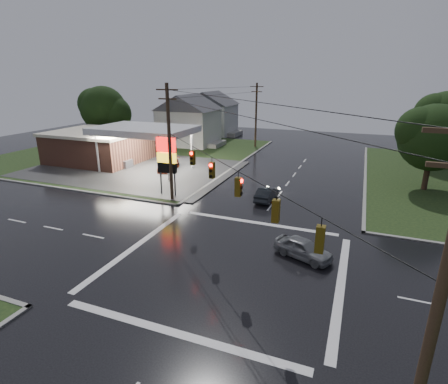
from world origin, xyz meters
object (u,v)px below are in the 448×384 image
(house_far, at_px, (211,113))
(car_north, at_px, (267,194))
(utility_pole_se, at_px, (437,310))
(gas_station, at_px, (105,144))
(tree_nw_behind, at_px, (104,109))
(car_pump, at_px, (169,165))
(pylon_sign, at_px, (167,157))
(tree_ne_near, at_px, (435,138))
(house_near, at_px, (189,119))
(car_crossing, at_px, (303,248))
(utility_pole_n, at_px, (256,114))
(utility_pole_nw, at_px, (169,142))
(tree_ne_far, at_px, (447,120))

(house_far, xyz_separation_m, car_north, (21.15, -35.30, -3.74))
(utility_pole_se, bearing_deg, gas_station, 140.30)
(house_far, height_order, tree_nw_behind, tree_nw_behind)
(car_pump, bearing_deg, pylon_sign, -72.41)
(tree_ne_near, bearing_deg, house_far, 144.23)
(house_near, bearing_deg, car_pump, -71.86)
(tree_nw_behind, height_order, car_crossing, tree_nw_behind)
(utility_pole_n, relative_size, car_crossing, 2.65)
(utility_pole_nw, relative_size, utility_pole_se, 1.00)
(pylon_sign, distance_m, tree_nw_behind, 30.49)
(tree_nw_behind, distance_m, tree_ne_far, 51.15)
(tree_ne_far, bearing_deg, car_north, -130.14)
(utility_pole_se, relative_size, tree_ne_far, 1.12)
(utility_pole_n, height_order, tree_ne_near, utility_pole_n)
(utility_pole_nw, height_order, utility_pole_n, utility_pole_nw)
(car_pump, bearing_deg, utility_pole_se, -61.11)
(pylon_sign, bearing_deg, tree_ne_far, 40.35)
(tree_nw_behind, relative_size, car_crossing, 2.52)
(tree_ne_far, bearing_deg, car_crossing, -112.08)
(gas_station, xyz_separation_m, car_pump, (10.27, -0.63, -1.87))
(utility_pole_nw, bearing_deg, gas_station, 147.77)
(gas_station, distance_m, tree_ne_far, 45.29)
(house_near, distance_m, tree_ne_far, 38.19)
(car_north, distance_m, car_crossing, 11.42)
(utility_pole_n, distance_m, tree_nw_behind, 25.63)
(house_far, bearing_deg, gas_station, -97.50)
(tree_ne_far, bearing_deg, tree_ne_near, -104.07)
(gas_station, bearing_deg, utility_pole_n, 48.53)
(utility_pole_nw, xyz_separation_m, car_north, (8.70, 3.20, -5.06))
(house_near, height_order, car_north, house_near)
(house_near, distance_m, car_crossing, 42.15)
(tree_nw_behind, height_order, tree_ne_near, tree_nw_behind)
(pylon_sign, distance_m, car_crossing, 17.21)
(pylon_sign, xyz_separation_m, tree_ne_far, (27.65, 23.49, 2.17))
(utility_pole_nw, distance_m, utility_pole_n, 28.50)
(utility_pole_n, bearing_deg, car_crossing, -68.62)
(car_crossing, height_order, car_pump, car_pump)
(utility_pole_nw, distance_m, car_north, 10.56)
(utility_pole_n, distance_m, car_north, 27.18)
(house_far, distance_m, tree_ne_far, 41.57)
(gas_station, xyz_separation_m, tree_ne_near, (39.82, 2.29, 3.01))
(pylon_sign, bearing_deg, car_crossing, -28.17)
(pylon_sign, xyz_separation_m, utility_pole_nw, (1.00, -1.00, 1.71))
(house_near, relative_size, tree_ne_near, 1.23)
(tree_ne_near, bearing_deg, car_north, -148.13)
(tree_nw_behind, distance_m, car_crossing, 47.39)
(utility_pole_se, xyz_separation_m, house_far, (-31.45, 57.50, -1.32))
(tree_ne_near, bearing_deg, utility_pole_nw, -152.14)
(house_far, xyz_separation_m, car_crossing, (26.34, -45.47, -3.73))
(car_north, distance_m, car_pump, 15.93)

